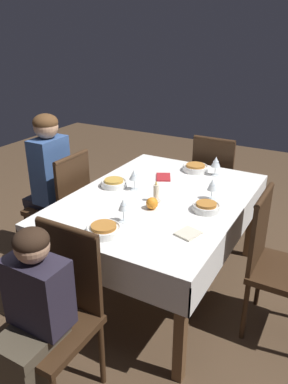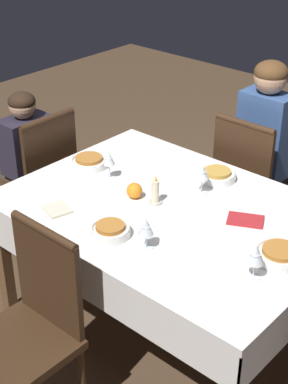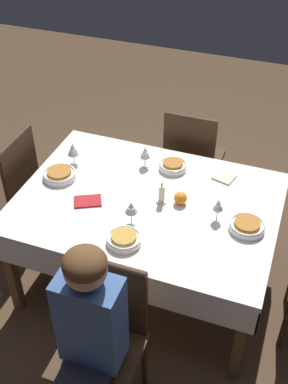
{
  "view_description": "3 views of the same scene",
  "coord_description": "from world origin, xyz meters",
  "px_view_note": "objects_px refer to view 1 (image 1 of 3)",
  "views": [
    {
      "loc": [
        -2.16,
        -1.09,
        1.84
      ],
      "look_at": [
        -0.08,
        0.08,
        0.79
      ],
      "focal_mm": 35.0,
      "sensor_mm": 36.0,
      "label": 1
    },
    {
      "loc": [
        1.54,
        -1.92,
        2.22
      ],
      "look_at": [
        -0.1,
        -0.09,
        0.83
      ],
      "focal_mm": 55.0,
      "sensor_mm": 36.0,
      "label": 2
    },
    {
      "loc": [
        -0.76,
        2.13,
        2.66
      ],
      "look_at": [
        0.02,
        -0.0,
        0.8
      ],
      "focal_mm": 45.0,
      "sensor_mm": 36.0,
      "label": 3
    }
  ],
  "objects_px": {
    "bowl_north": "(114,183)",
    "wine_glass_north": "(134,175)",
    "chair_west": "(57,309)",
    "person_child_dark": "(32,323)",
    "napkin_red_folded": "(188,233)",
    "chair_south": "(276,259)",
    "chair_north": "(64,203)",
    "orange_fruit": "(152,203)",
    "bowl_east": "(195,168)",
    "wine_glass_west": "(123,206)",
    "bowl_south": "(206,207)",
    "person_adult_denim": "(47,179)",
    "candle_centerpiece": "(156,194)",
    "wine_glass_south": "(212,185)",
    "bowl_west": "(104,229)",
    "wine_glass_east": "(216,162)",
    "napkin_spare_side": "(163,177)",
    "dining_table": "(159,206)",
    "chair_east": "(215,178)"
  },
  "relations": [
    {
      "from": "chair_east",
      "to": "napkin_red_folded",
      "type": "height_order",
      "value": "chair_east"
    },
    {
      "from": "chair_west",
      "to": "bowl_north",
      "type": "height_order",
      "value": "chair_west"
    },
    {
      "from": "candle_centerpiece",
      "to": "napkin_spare_side",
      "type": "height_order",
      "value": "candle_centerpiece"
    },
    {
      "from": "bowl_east",
      "to": "dining_table",
      "type": "bearing_deg",
      "value": 177.84
    },
    {
      "from": "dining_table",
      "to": "wine_glass_north",
      "type": "distance_m",
      "value": 0.29
    },
    {
      "from": "candle_centerpiece",
      "to": "wine_glass_south",
      "type": "bearing_deg",
      "value": -55.08
    },
    {
      "from": "bowl_north",
      "to": "wine_glass_east",
      "type": "bearing_deg",
      "value": -44.47
    },
    {
      "from": "chair_west",
      "to": "bowl_north",
      "type": "bearing_deg",
      "value": 108.14
    },
    {
      "from": "chair_east",
      "to": "bowl_north",
      "type": "distance_m",
      "value": 1.18
    },
    {
      "from": "person_adult_denim",
      "to": "bowl_south",
      "type": "xyz_separation_m",
      "value": [
        0.02,
        -1.37,
        0.06
      ]
    },
    {
      "from": "wine_glass_north",
      "to": "bowl_east",
      "type": "height_order",
      "value": "wine_glass_north"
    },
    {
      "from": "chair_west",
      "to": "wine_glass_south",
      "type": "height_order",
      "value": "chair_west"
    },
    {
      "from": "person_adult_denim",
      "to": "wine_glass_north",
      "type": "xyz_separation_m",
      "value": [
        0.09,
        -0.78,
        0.15
      ]
    },
    {
      "from": "chair_north",
      "to": "bowl_south",
      "type": "relative_size",
      "value": 5.19
    },
    {
      "from": "chair_east",
      "to": "wine_glass_south",
      "type": "bearing_deg",
      "value": 106.66
    },
    {
      "from": "dining_table",
      "to": "chair_east",
      "type": "bearing_deg",
      "value": -3.16
    },
    {
      "from": "candle_centerpiece",
      "to": "bowl_north",
      "type": "bearing_deg",
      "value": 77.67
    },
    {
      "from": "chair_west",
      "to": "person_adult_denim",
      "type": "relative_size",
      "value": 0.77
    },
    {
      "from": "person_adult_denim",
      "to": "bowl_east",
      "type": "relative_size",
      "value": 5.76
    },
    {
      "from": "bowl_north",
      "to": "bowl_south",
      "type": "height_order",
      "value": "same"
    },
    {
      "from": "bowl_south",
      "to": "napkin_spare_side",
      "type": "relative_size",
      "value": 0.92
    },
    {
      "from": "bowl_west",
      "to": "wine_glass_east",
      "type": "bearing_deg",
      "value": -11.32
    },
    {
      "from": "bowl_west",
      "to": "wine_glass_east",
      "type": "relative_size",
      "value": 1.3
    },
    {
      "from": "chair_north",
      "to": "person_child_dark",
      "type": "relative_size",
      "value": 0.92
    },
    {
      "from": "person_child_dark",
      "to": "napkin_red_folded",
      "type": "height_order",
      "value": "person_child_dark"
    },
    {
      "from": "dining_table",
      "to": "person_adult_denim",
      "type": "height_order",
      "value": "person_adult_denim"
    },
    {
      "from": "bowl_north",
      "to": "wine_glass_north",
      "type": "xyz_separation_m",
      "value": [
        0.02,
        -0.17,
        0.09
      ]
    },
    {
      "from": "wine_glass_north",
      "to": "napkin_spare_side",
      "type": "bearing_deg",
      "value": -14.15
    },
    {
      "from": "chair_south",
      "to": "napkin_red_folded",
      "type": "xyz_separation_m",
      "value": [
        -0.33,
        0.46,
        0.22
      ]
    },
    {
      "from": "chair_south",
      "to": "wine_glass_north",
      "type": "bearing_deg",
      "value": 85.62
    },
    {
      "from": "wine_glass_east",
      "to": "orange_fruit",
      "type": "height_order",
      "value": "wine_glass_east"
    },
    {
      "from": "bowl_north",
      "to": "bowl_east",
      "type": "height_order",
      "value": "same"
    },
    {
      "from": "chair_north",
      "to": "chair_south",
      "type": "xyz_separation_m",
      "value": [
        0.0,
        -1.69,
        0.0
      ]
    },
    {
      "from": "chair_west",
      "to": "wine_glass_east",
      "type": "distance_m",
      "value": 1.71
    },
    {
      "from": "bowl_west",
      "to": "bowl_north",
      "type": "bearing_deg",
      "value": 28.67
    },
    {
      "from": "bowl_south",
      "to": "napkin_red_folded",
      "type": "distance_m",
      "value": 0.34
    },
    {
      "from": "chair_south",
      "to": "napkin_red_folded",
      "type": "distance_m",
      "value": 0.61
    },
    {
      "from": "wine_glass_south",
      "to": "napkin_red_folded",
      "type": "relative_size",
      "value": 0.97
    },
    {
      "from": "chair_south",
      "to": "person_adult_denim",
      "type": "bearing_deg",
      "value": 90.11
    },
    {
      "from": "chair_north",
      "to": "orange_fruit",
      "type": "relative_size",
      "value": 11.93
    },
    {
      "from": "chair_south",
      "to": "napkin_spare_side",
      "type": "xyz_separation_m",
      "value": [
        0.4,
        0.98,
        0.22
      ]
    },
    {
      "from": "bowl_south",
      "to": "chair_north",
      "type": "bearing_deg",
      "value": 90.8
    },
    {
      "from": "person_child_dark",
      "to": "wine_glass_north",
      "type": "height_order",
      "value": "person_child_dark"
    },
    {
      "from": "wine_glass_east",
      "to": "bowl_east",
      "type": "bearing_deg",
      "value": 84.45
    },
    {
      "from": "chair_south",
      "to": "napkin_spare_side",
      "type": "relative_size",
      "value": 4.77
    },
    {
      "from": "chair_south",
      "to": "person_child_dark",
      "type": "xyz_separation_m",
      "value": [
        -1.17,
        0.88,
        0.05
      ]
    },
    {
      "from": "chair_south",
      "to": "bowl_north",
      "type": "bearing_deg",
      "value": 87.0
    },
    {
      "from": "wine_glass_west",
      "to": "chair_west",
      "type": "bearing_deg",
      "value": 178.75
    },
    {
      "from": "chair_west",
      "to": "wine_glass_west",
      "type": "distance_m",
      "value": 0.7
    },
    {
      "from": "person_adult_denim",
      "to": "wine_glass_west",
      "type": "distance_m",
      "value": 1.06
    }
  ]
}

